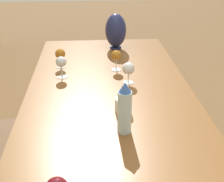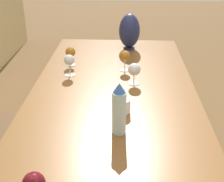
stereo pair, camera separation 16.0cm
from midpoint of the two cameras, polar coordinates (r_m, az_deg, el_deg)
dining_table at (r=1.69m, az=2.73°, el=-5.11°), size 2.34×0.97×0.77m
water_bottle at (r=1.40m, az=4.60°, el=-3.44°), size 0.06×0.06×0.25m
water_tumbler at (r=1.60m, az=4.75°, el=-2.74°), size 0.08×0.08×0.08m
vase at (r=2.48m, az=5.09°, el=10.83°), size 0.16×0.16×0.28m
wine_glass_1 at (r=2.07m, az=4.61°, el=6.30°), size 0.07×0.07×0.14m
wine_glass_2 at (r=1.89m, az=6.53°, el=3.82°), size 0.08×0.08×0.13m
wine_glass_4 at (r=2.00m, az=-5.56°, el=5.51°), size 0.07×0.07×0.14m
wine_glass_5 at (r=2.16m, az=-5.50°, el=6.98°), size 0.07×0.07×0.13m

